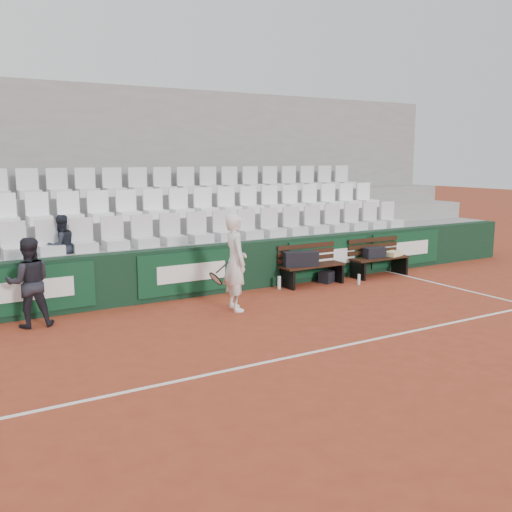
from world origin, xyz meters
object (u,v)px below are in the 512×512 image
(sports_bag_ground, at_px, (328,276))
(tennis_player, at_px, (235,262))
(sports_bag_right, at_px, (374,253))
(bench_right, at_px, (379,267))
(ball_kid, at_px, (29,283))
(sports_bag_left, at_px, (300,259))
(spectator_c, at_px, (60,222))
(water_bottle_far, at_px, (359,279))
(water_bottle_near, at_px, (279,283))
(bench_left, at_px, (312,275))

(sports_bag_ground, xyz_separation_m, tennis_player, (-2.89, -1.00, 0.76))
(sports_bag_right, bearing_deg, bench_right, -7.66)
(sports_bag_ground, height_order, ball_kid, ball_kid)
(sports_bag_left, distance_m, spectator_c, 4.92)
(water_bottle_far, bearing_deg, sports_bag_right, 28.93)
(sports_bag_right, xyz_separation_m, ball_kid, (-7.58, -0.15, 0.17))
(sports_bag_ground, height_order, water_bottle_near, water_bottle_near)
(sports_bag_left, height_order, water_bottle_far, sports_bag_left)
(sports_bag_right, xyz_separation_m, water_bottle_far, (-0.87, -0.48, -0.45))
(sports_bag_left, xyz_separation_m, water_bottle_far, (1.21, -0.50, -0.49))
(bench_left, height_order, sports_bag_right, sports_bag_right)
(sports_bag_ground, relative_size, tennis_player, 0.24)
(ball_kid, relative_size, spectator_c, 1.27)
(ball_kid, bearing_deg, water_bottle_far, -176.81)
(bench_left, relative_size, tennis_player, 0.85)
(sports_bag_right, bearing_deg, spectator_c, 172.05)
(bench_right, relative_size, sports_bag_ground, 3.59)
(spectator_c, bearing_deg, bench_left, 152.45)
(sports_bag_left, height_order, ball_kid, ball_kid)
(bench_right, xyz_separation_m, tennis_player, (-4.34, -0.91, 0.66))
(tennis_player, bearing_deg, bench_left, 21.38)
(sports_bag_ground, xyz_separation_m, water_bottle_far, (0.44, -0.55, -0.01))
(tennis_player, xyz_separation_m, spectator_c, (-2.62, 1.88, 0.70))
(bench_right, bearing_deg, sports_bag_right, 172.34)
(sports_bag_right, bearing_deg, water_bottle_near, 178.74)
(sports_bag_left, relative_size, tennis_player, 0.41)
(tennis_player, distance_m, spectator_c, 3.30)
(sports_bag_right, height_order, water_bottle_near, sports_bag_right)
(water_bottle_far, height_order, ball_kid, ball_kid)
(water_bottle_far, bearing_deg, bench_right, 24.42)
(water_bottle_far, bearing_deg, tennis_player, -172.20)
(water_bottle_far, xyz_separation_m, spectator_c, (-5.95, 1.43, 1.47))
(sports_bag_left, xyz_separation_m, sports_bag_ground, (0.78, 0.05, -0.48))
(water_bottle_near, distance_m, spectator_c, 4.55)
(tennis_player, relative_size, spectator_c, 1.53)
(water_bottle_far, relative_size, tennis_player, 0.13)
(water_bottle_far, height_order, tennis_player, tennis_player)
(spectator_c, bearing_deg, sports_bag_left, 151.81)
(sports_bag_right, bearing_deg, sports_bag_left, 179.36)
(ball_kid, bearing_deg, sports_bag_ground, -172.01)
(bench_left, height_order, tennis_player, tennis_player)
(sports_bag_left, bearing_deg, water_bottle_far, -22.44)
(water_bottle_near, height_order, ball_kid, ball_kid)
(sports_bag_right, distance_m, tennis_player, 4.31)
(tennis_player, bearing_deg, ball_kid, 167.03)
(sports_bag_right, distance_m, water_bottle_far, 1.09)
(bench_right, relative_size, ball_kid, 1.01)
(water_bottle_near, bearing_deg, bench_right, -1.60)
(sports_bag_right, bearing_deg, sports_bag_ground, 176.94)
(tennis_player, height_order, spectator_c, spectator_c)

